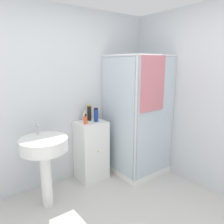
% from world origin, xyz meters
% --- Properties ---
extents(wall_back, '(6.40, 0.06, 2.50)m').
position_xyz_m(wall_back, '(0.00, 1.70, 1.25)').
color(wall_back, silver).
rests_on(wall_back, ground_plane).
extents(shower_enclosure, '(0.80, 0.83, 1.86)m').
position_xyz_m(shower_enclosure, '(1.21, 1.18, 0.56)').
color(shower_enclosure, white).
rests_on(shower_enclosure, ground_plane).
extents(vanity_cabinet, '(0.43, 0.39, 0.89)m').
position_xyz_m(vanity_cabinet, '(0.54, 1.48, 0.45)').
color(vanity_cabinet, white).
rests_on(vanity_cabinet, ground_plane).
extents(sink, '(0.56, 0.56, 1.01)m').
position_xyz_m(sink, '(-0.27, 1.22, 0.71)').
color(sink, white).
rests_on(sink, ground_plane).
extents(soap_dispenser, '(0.05, 0.06, 0.14)m').
position_xyz_m(soap_dispenser, '(0.42, 1.42, 0.95)').
color(soap_dispenser, '#E5562D').
rests_on(soap_dispenser, vanity_cabinet).
extents(shampoo_bottle_tall_black, '(0.06, 0.06, 0.24)m').
position_xyz_m(shampoo_bottle_tall_black, '(0.57, 1.56, 1.01)').
color(shampoo_bottle_tall_black, black).
rests_on(shampoo_bottle_tall_black, vanity_cabinet).
extents(shampoo_bottle_blue, '(0.06, 0.06, 0.21)m').
position_xyz_m(shampoo_bottle_blue, '(0.61, 1.45, 0.99)').
color(shampoo_bottle_blue, navy).
rests_on(shampoo_bottle_blue, vanity_cabinet).
extents(lotion_bottle_white, '(0.06, 0.06, 0.16)m').
position_xyz_m(lotion_bottle_white, '(0.50, 1.58, 0.96)').
color(lotion_bottle_white, beige).
rests_on(lotion_bottle_white, vanity_cabinet).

